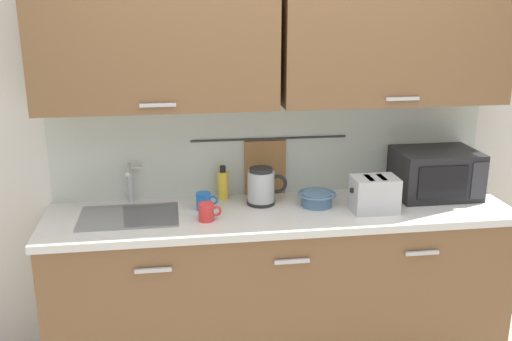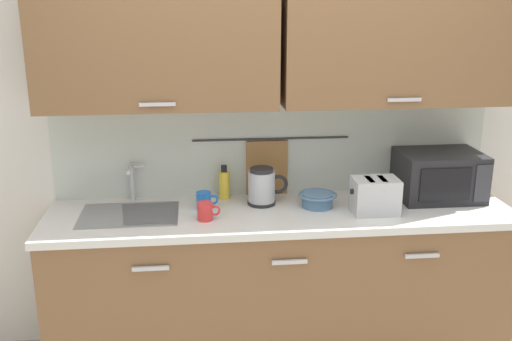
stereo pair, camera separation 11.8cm
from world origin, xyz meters
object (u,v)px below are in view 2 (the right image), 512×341
at_px(microwave, 439,175).
at_px(mixing_bowl, 317,199).
at_px(dish_soap_bottle, 224,184).
at_px(mug_by_kettle, 204,200).
at_px(electric_kettle, 262,187).
at_px(toaster, 375,196).
at_px(mug_near_sink, 206,211).

relative_size(microwave, mixing_bowl, 2.15).
bearing_deg(dish_soap_bottle, microwave, -5.53).
bearing_deg(microwave, mug_by_kettle, -178.23).
bearing_deg(electric_kettle, toaster, -18.85).
bearing_deg(mug_by_kettle, microwave, 1.77).
bearing_deg(electric_kettle, mug_by_kettle, -172.24).
distance_m(mixing_bowl, mug_by_kettle, 0.62).
distance_m(dish_soap_bottle, mixing_bowl, 0.54).
relative_size(microwave, toaster, 1.80).
height_order(dish_soap_bottle, mug_by_kettle, dish_soap_bottle).
relative_size(electric_kettle, toaster, 0.89).
xyz_separation_m(electric_kettle, mug_near_sink, (-0.32, -0.21, -0.05)).
relative_size(microwave, mug_by_kettle, 3.83).
xyz_separation_m(dish_soap_bottle, toaster, (0.79, -0.31, 0.01)).
xyz_separation_m(microwave, dish_soap_bottle, (-1.22, 0.12, -0.05)).
bearing_deg(toaster, mug_near_sink, -179.21).
distance_m(dish_soap_bottle, mug_near_sink, 0.35).
relative_size(mug_near_sink, mug_by_kettle, 1.00).
xyz_separation_m(mixing_bowl, mug_by_kettle, (-0.62, 0.03, 0.00)).
xyz_separation_m(electric_kettle, mixing_bowl, (0.30, -0.08, -0.06)).
bearing_deg(mixing_bowl, microwave, 5.77).
bearing_deg(toaster, electric_kettle, 161.15).
xyz_separation_m(mug_near_sink, mixing_bowl, (0.62, 0.14, -0.00)).
bearing_deg(mug_by_kettle, toaster, -9.68).
relative_size(mug_near_sink, mixing_bowl, 0.56).
bearing_deg(mug_by_kettle, mixing_bowl, -2.88).
height_order(mixing_bowl, toaster, toaster).
bearing_deg(microwave, dish_soap_bottle, 174.47).
bearing_deg(microwave, electric_kettle, 179.84).
distance_m(electric_kettle, toaster, 0.61).
distance_m(mixing_bowl, toaster, 0.32).
bearing_deg(dish_soap_bottle, mug_by_kettle, -126.52).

